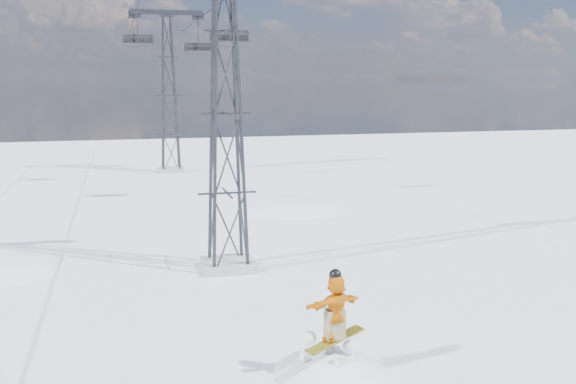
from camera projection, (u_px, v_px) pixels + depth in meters
name	position (u px, v px, depth m)	size (l,w,h in m)	color
ground	(251.00, 368.00, 15.01)	(120.00, 120.00, 0.00)	white
snow_terrain	(93.00, 375.00, 35.70)	(39.00, 37.00, 22.00)	white
lift_tower_near	(226.00, 115.00, 21.88)	(5.20, 1.80, 11.43)	#999999
lift_tower_far	(169.00, 96.00, 45.69)	(5.20, 1.80, 11.43)	#999999
lift_chair_mid	(230.00, 37.00, 33.13)	(2.06, 0.59, 2.56)	black
lift_chair_far	(138.00, 40.00, 39.02)	(1.84, 0.53, 2.28)	black
lift_chair_extra	(198.00, 48.00, 45.83)	(1.99, 0.57, 2.47)	black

